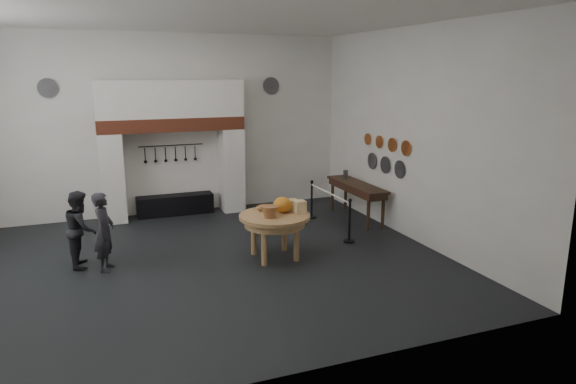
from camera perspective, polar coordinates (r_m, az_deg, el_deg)
name	(u,v)px	position (r m, az deg, el deg)	size (l,w,h in m)	color
floor	(207,263)	(9.98, -8.95, -7.85)	(9.00, 8.00, 0.02)	black
ceiling	(198,15)	(9.37, -9.98, 18.79)	(9.00, 8.00, 0.02)	silver
wall_back	(170,125)	(13.33, -13.02, 7.25)	(9.00, 0.02, 4.50)	white
wall_front	(279,194)	(5.62, -0.97, -0.27)	(9.00, 0.02, 4.50)	white
wall_right	(414,135)	(11.22, 13.80, 6.14)	(0.02, 8.00, 4.50)	white
chimney_pier_left	(112,178)	(13.03, -18.95, 1.50)	(0.55, 0.70, 2.15)	silver
chimney_pier_right	(231,170)	(13.45, -6.32, 2.49)	(0.55, 0.70, 2.15)	silver
hearth_brick_band	(172,124)	(12.98, -12.81, 7.37)	(3.50, 0.72, 0.32)	#9E442B
chimney_hood	(170,99)	(12.93, -12.95, 10.06)	(3.50, 0.70, 0.90)	silver
iron_range	(175,205)	(13.40, -12.41, -1.39)	(1.90, 0.45, 0.50)	black
utensil_rail	(171,145)	(13.31, -12.86, 5.08)	(0.02, 0.02, 1.60)	black
work_table	(275,216)	(9.91, -1.50, -2.72)	(1.38, 1.38, 0.07)	tan
pumpkin	(282,205)	(10.01, -0.62, -1.42)	(0.36, 0.36, 0.31)	orange
cheese_block_big	(300,207)	(9.99, 1.29, -1.66)	(0.22, 0.22, 0.24)	#E1C387
cheese_block_small	(293,204)	(10.26, 0.55, -1.37)	(0.18, 0.18, 0.20)	#D3B77E
wicker_basket	(270,212)	(9.68, -2.04, -2.21)	(0.32, 0.32, 0.22)	brown
bread_loaf	(264,207)	(10.17, -2.70, -1.73)	(0.31, 0.18, 0.13)	#A9653C
visitor_near	(104,232)	(9.91, -19.74, -4.17)	(0.53, 0.35, 1.46)	black
visitor_far	(81,229)	(10.30, -22.03, -3.79)	(0.70, 0.54, 1.44)	black
side_table	(357,185)	(12.64, 7.64, 0.82)	(0.55, 2.20, 0.06)	#381E14
pewter_jug	(345,175)	(13.13, 6.41, 1.94)	(0.12, 0.12, 0.22)	#4D4D52
copper_pan_a	(406,148)	(11.40, 12.98, 4.76)	(0.34, 0.34, 0.03)	#C6662D
copper_pan_b	(392,145)	(11.85, 11.49, 5.15)	(0.32, 0.32, 0.03)	#C6662D
copper_pan_c	(379,142)	(12.31, 10.12, 5.50)	(0.30, 0.30, 0.03)	#C6662D
copper_pan_d	(368,139)	(12.78, 8.84, 5.83)	(0.28, 0.28, 0.03)	#C6662D
pewter_plate_left	(400,169)	(11.64, 12.30, 2.47)	(0.40, 0.40, 0.03)	#4C4C51
pewter_plate_mid	(385,165)	(12.14, 10.75, 2.98)	(0.40, 0.40, 0.03)	#4C4C51
pewter_plate_right	(372,161)	(12.64, 9.33, 3.44)	(0.40, 0.40, 0.03)	#4C4C51
pewter_plate_back_left	(48,88)	(13.12, -25.15, 10.43)	(0.44, 0.44, 0.03)	#4C4C51
pewter_plate_back_right	(271,86)	(13.87, -1.89, 11.73)	(0.44, 0.44, 0.03)	#4C4C51
barrier_post_near	(350,222)	(11.00, 6.85, -3.30)	(0.05, 0.05, 0.90)	black
barrier_post_far	(312,200)	(12.73, 2.65, -0.93)	(0.05, 0.05, 0.90)	black
barrier_rope	(329,193)	(11.76, 4.63, -0.15)	(0.04, 0.04, 2.00)	silver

